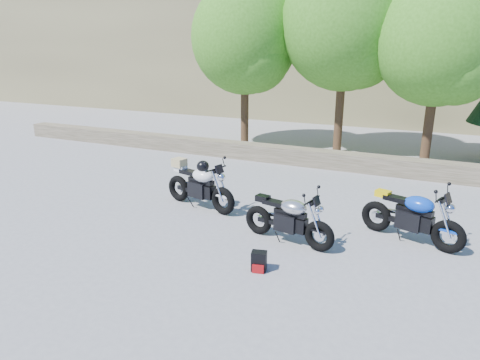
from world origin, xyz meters
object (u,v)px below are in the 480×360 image
blue_bike (412,217)px  silver_bike (289,219)px  white_bike (199,184)px  backpack (259,262)px

blue_bike → silver_bike: bearing=-134.3°
white_bike → blue_bike: 4.40m
white_bike → backpack: white_bike is taller
blue_bike → backpack: blue_bike is taller
blue_bike → backpack: (-2.10, -2.19, -0.32)m
silver_bike → white_bike: (-2.38, 0.90, 0.09)m
silver_bike → blue_bike: (2.02, 0.99, 0.03)m
silver_bike → backpack: size_ratio=5.60×
white_bike → blue_bike: white_bike is taller
silver_bike → backpack: (-0.08, -1.20, -0.29)m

